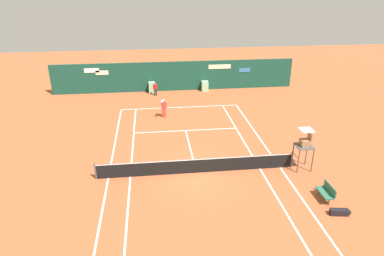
% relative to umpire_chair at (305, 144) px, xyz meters
% --- Properties ---
extents(ground_plane, '(80.00, 80.00, 0.01)m').
position_rel_umpire_chair_xyz_m(ground_plane, '(-6.57, 0.84, -1.70)').
color(ground_plane, '#A8512D').
extents(tennis_net, '(12.10, 0.10, 1.07)m').
position_rel_umpire_chair_xyz_m(tennis_net, '(-6.57, 0.27, -1.19)').
color(tennis_net, '#4C4C51').
rests_on(tennis_net, ground_plane).
extents(sponsor_back_wall, '(25.00, 1.02, 3.04)m').
position_rel_umpire_chair_xyz_m(sponsor_back_wall, '(-6.55, 17.24, -0.23)').
color(sponsor_back_wall, '#144233').
rests_on(sponsor_back_wall, ground_plane).
extents(umpire_chair, '(1.00, 1.00, 2.66)m').
position_rel_umpire_chair_xyz_m(umpire_chair, '(0.00, 0.00, 0.00)').
color(umpire_chair, '#47474C').
rests_on(umpire_chair, ground_plane).
extents(player_bench, '(0.54, 1.25, 0.88)m').
position_rel_umpire_chair_xyz_m(player_bench, '(-0.05, -3.32, -1.19)').
color(player_bench, '#38383D').
rests_on(player_bench, ground_plane).
extents(equipment_bag, '(1.06, 0.44, 0.32)m').
position_rel_umpire_chair_xyz_m(equipment_bag, '(0.10, -4.67, -1.54)').
color(equipment_bag, black).
rests_on(equipment_bag, ground_plane).
extents(player_on_baseline, '(0.54, 0.72, 1.80)m').
position_rel_umpire_chair_xyz_m(player_on_baseline, '(-8.12, 9.69, -0.75)').
color(player_on_baseline, red).
rests_on(player_on_baseline, ground_plane).
extents(ball_kid_right_post, '(0.45, 0.19, 1.34)m').
position_rel_umpire_chair_xyz_m(ball_kid_right_post, '(-8.68, 15.69, -0.93)').
color(ball_kid_right_post, black).
rests_on(ball_kid_right_post, ground_plane).
extents(tennis_ball_near_service_line, '(0.07, 0.07, 0.07)m').
position_rel_umpire_chair_xyz_m(tennis_ball_near_service_line, '(-3.07, 9.47, -1.67)').
color(tennis_ball_near_service_line, '#CCE033').
rests_on(tennis_ball_near_service_line, ground_plane).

